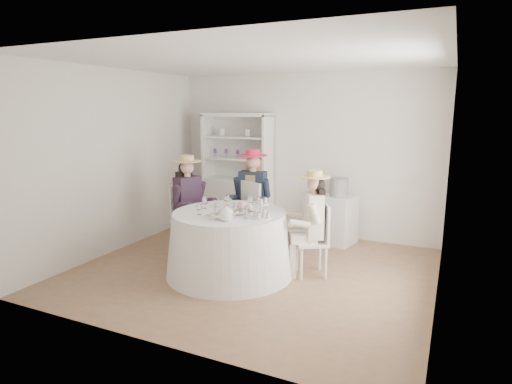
% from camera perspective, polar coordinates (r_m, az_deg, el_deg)
% --- Properties ---
extents(ground, '(4.50, 4.50, 0.00)m').
position_cam_1_polar(ground, '(5.78, -0.43, -10.44)').
color(ground, brown).
rests_on(ground, ground).
extents(ceiling, '(4.50, 4.50, 0.00)m').
position_cam_1_polar(ceiling, '(5.41, -0.47, 17.21)').
color(ceiling, white).
rests_on(ceiling, wall_back).
extents(wall_back, '(4.50, 0.00, 4.50)m').
position_cam_1_polar(wall_back, '(7.28, 6.36, 4.92)').
color(wall_back, silver).
rests_on(wall_back, ground).
extents(wall_front, '(4.50, 0.00, 4.50)m').
position_cam_1_polar(wall_front, '(3.76, -13.66, -1.07)').
color(wall_front, silver).
rests_on(wall_front, ground).
extents(wall_left, '(0.00, 4.50, 4.50)m').
position_cam_1_polar(wall_left, '(6.71, -18.11, 3.92)').
color(wall_left, silver).
rests_on(wall_left, ground).
extents(wall_right, '(0.00, 4.50, 4.50)m').
position_cam_1_polar(wall_right, '(4.92, 23.94, 1.11)').
color(wall_right, silver).
rests_on(wall_right, ground).
extents(tea_table, '(1.64, 1.64, 0.83)m').
position_cam_1_polar(tea_table, '(5.56, -3.54, -6.84)').
color(tea_table, white).
rests_on(tea_table, ground).
extents(hutch, '(1.21, 0.46, 2.05)m').
position_cam_1_polar(hutch, '(7.59, -2.37, 0.48)').
color(hutch, silver).
rests_on(hutch, ground).
extents(side_table, '(0.59, 0.59, 0.76)m').
position_cam_1_polar(side_table, '(6.93, 10.85, -3.67)').
color(side_table, silver).
rests_on(side_table, ground).
extents(hatbox, '(0.30, 0.30, 0.29)m').
position_cam_1_polar(hatbox, '(6.81, 11.01, 0.62)').
color(hatbox, black).
rests_on(hatbox, side_table).
extents(guest_left, '(0.60, 0.55, 1.46)m').
position_cam_1_polar(guest_left, '(6.32, -8.93, -0.91)').
color(guest_left, silver).
rests_on(guest_left, ground).
extents(guest_mid, '(0.56, 0.58, 1.53)m').
position_cam_1_polar(guest_mid, '(6.42, -0.49, -0.23)').
color(guest_mid, silver).
rests_on(guest_mid, ground).
extents(guest_right, '(0.58, 0.54, 1.37)m').
position_cam_1_polar(guest_right, '(5.46, 7.43, -3.35)').
color(guest_right, silver).
rests_on(guest_right, ground).
extents(spare_chair, '(0.59, 0.59, 1.08)m').
position_cam_1_polar(spare_chair, '(6.35, 0.14, -2.98)').
color(spare_chair, silver).
rests_on(spare_chair, ground).
extents(teacup_a, '(0.10, 0.10, 0.06)m').
position_cam_1_polar(teacup_a, '(5.69, -5.23, -1.78)').
color(teacup_a, white).
rests_on(teacup_a, tea_table).
extents(teacup_b, '(0.08, 0.08, 0.06)m').
position_cam_1_polar(teacup_b, '(5.69, -2.80, -1.75)').
color(teacup_b, white).
rests_on(teacup_b, tea_table).
extents(teacup_c, '(0.10, 0.10, 0.07)m').
position_cam_1_polar(teacup_c, '(5.42, -0.74, -2.33)').
color(teacup_c, white).
rests_on(teacup_c, tea_table).
extents(flower_bowl, '(0.27, 0.27, 0.05)m').
position_cam_1_polar(flower_bowl, '(5.30, -2.25, -2.77)').
color(flower_bowl, white).
rests_on(flower_bowl, tea_table).
extents(flower_arrangement, '(0.17, 0.17, 0.06)m').
position_cam_1_polar(flower_arrangement, '(5.32, -1.64, -2.10)').
color(flower_arrangement, '#E1707C').
rests_on(flower_arrangement, tea_table).
extents(table_teapot, '(0.25, 0.18, 0.18)m').
position_cam_1_polar(table_teapot, '(5.01, -3.98, -2.97)').
color(table_teapot, white).
rests_on(table_teapot, tea_table).
extents(sandwich_plate, '(0.23, 0.23, 0.05)m').
position_cam_1_polar(sandwich_plate, '(5.22, -5.82, -3.17)').
color(sandwich_plate, white).
rests_on(sandwich_plate, tea_table).
extents(cupcake_stand, '(0.25, 0.25, 0.24)m').
position_cam_1_polar(cupcake_stand, '(5.13, 0.72, -2.52)').
color(cupcake_stand, white).
rests_on(cupcake_stand, tea_table).
extents(stemware_set, '(0.83, 0.83, 0.15)m').
position_cam_1_polar(stemware_set, '(5.43, -3.60, -1.90)').
color(stemware_set, white).
rests_on(stemware_set, tea_table).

